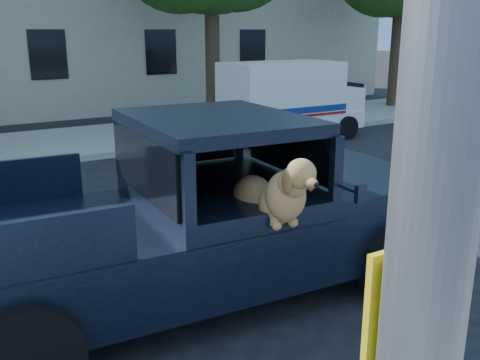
# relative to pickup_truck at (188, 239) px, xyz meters

# --- Properties ---
(ground) EXTENTS (120.00, 120.00, 0.00)m
(ground) POSITION_rel_pickup_truck_xyz_m (0.65, 0.01, -0.70)
(ground) COLOR black
(ground) RESTS_ON ground
(far_sidewalk) EXTENTS (60.00, 4.00, 0.15)m
(far_sidewalk) POSITION_rel_pickup_truck_xyz_m (0.65, 9.21, -0.62)
(far_sidewalk) COLOR gray
(far_sidewalk) RESTS_ON ground
(lane_stripes) EXTENTS (21.60, 0.14, 0.01)m
(lane_stripes) POSITION_rel_pickup_truck_xyz_m (2.65, 3.41, -0.69)
(lane_stripes) COLOR silver
(lane_stripes) RESTS_ON ground
(pickup_truck) EXTENTS (5.92, 3.15, 2.07)m
(pickup_truck) POSITION_rel_pickup_truck_xyz_m (0.00, 0.00, 0.00)
(pickup_truck) COLOR black
(pickup_truck) RESTS_ON ground
(mail_truck) EXTENTS (3.92, 2.02, 2.14)m
(mail_truck) POSITION_rel_pickup_truck_xyz_m (6.55, 6.89, 0.24)
(mail_truck) COLOR silver
(mail_truck) RESTS_ON ground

